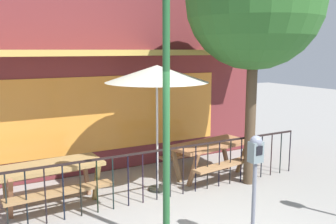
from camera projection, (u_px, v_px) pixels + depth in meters
name	position (u px, v px, depth m)	size (l,w,h in m)	color
pub_storefront	(111.00, 72.00, 8.58)	(8.20, 1.48, 4.54)	#3D271B
patio_fence_front	(157.00, 166.00, 6.88)	(6.91, 0.04, 0.97)	black
picnic_table_left	(51.00, 173.00, 6.63)	(1.87, 1.45, 0.79)	#9D7C4A
picnic_table_right	(210.00, 150.00, 8.14)	(1.98, 1.61, 0.79)	#A66F47
patio_umbrella	(157.00, 74.00, 7.09)	(1.99, 1.99, 2.50)	black
parking_meter_near	(255.00, 162.00, 5.15)	(0.18, 0.17, 1.62)	slate
street_tree	(255.00, 1.00, 7.25)	(2.72, 2.72, 5.09)	#4C3A29
street_lamp	(166.00, 69.00, 4.95)	(0.28, 0.28, 3.86)	#21552B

